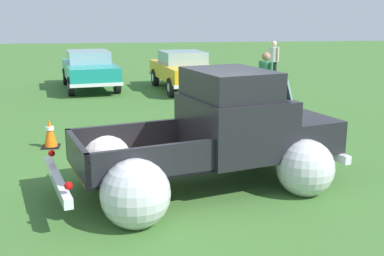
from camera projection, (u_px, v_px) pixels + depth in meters
ground_plane at (198, 187)px, 7.74m from camera, size 80.00×80.00×0.00m
vintage_pickup_truck at (220, 141)px, 7.72m from camera, size 4.97×3.69×1.96m
show_car_0 at (89, 68)px, 17.77m from camera, size 2.57×4.65×1.43m
show_car_1 at (183, 69)px, 17.48m from camera, size 2.40×4.41×1.43m
spectator_0 at (265, 80)px, 12.82m from camera, size 0.45×0.52×1.78m
spectator_1 at (274, 58)px, 19.72m from camera, size 0.47×0.49×1.68m
lane_cone_0 at (50, 133)px, 10.00m from camera, size 0.36×0.36×0.63m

